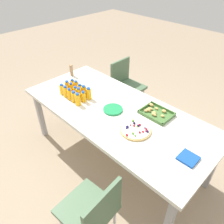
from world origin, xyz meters
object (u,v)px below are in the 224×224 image
object	(u,v)px
chair_near_right	(92,211)
juice_bottle_8	(79,94)
juice_bottle_5	(67,87)
party_table	(116,114)
chair_far_left	(126,83)
juice_bottle_9	(83,97)
snack_tray	(156,113)
juice_bottle_14	(89,94)
juice_bottle_1	(66,92)
juice_bottle_13	(84,92)
juice_bottle_4	(78,99)
juice_bottle_11	(76,87)
juice_bottle_12	(80,90)
juice_bottle_7	(76,92)
cardboard_tube	(71,70)
plate_stack	(113,109)
juice_bottle_2	(70,94)
juice_bottle_6	(71,89)
juice_bottle_0	(62,89)
fruit_pizza	(135,130)
napkin_stack	(188,158)
juice_bottle_3	(74,97)
juice_bottle_10	(73,85)

from	to	relation	value
chair_near_right	juice_bottle_8	xyz separation A→B (m)	(-1.01, 0.70, 0.31)
chair_near_right	juice_bottle_5	size ratio (longest dim) A/B	5.56
party_table	chair_far_left	bearing A→B (deg)	125.78
juice_bottle_9	snack_tray	xyz separation A→B (m)	(0.71, 0.39, -0.05)
juice_bottle_9	juice_bottle_14	xyz separation A→B (m)	(-0.00, 0.08, 0.01)
chair_far_left	juice_bottle_14	distance (m)	0.97
juice_bottle_1	juice_bottle_13	distance (m)	0.21
juice_bottle_4	chair_near_right	bearing A→B (deg)	-33.54
juice_bottle_11	juice_bottle_12	bearing A→B (deg)	-4.76
juice_bottle_11	snack_tray	size ratio (longest dim) A/B	0.46
juice_bottle_7	cardboard_tube	world-z (taller)	cardboard_tube
chair_near_right	juice_bottle_1	distance (m)	1.35
plate_stack	chair_near_right	bearing A→B (deg)	-54.24
juice_bottle_9	juice_bottle_13	bearing A→B (deg)	136.55
chair_near_right	juice_bottle_13	world-z (taller)	juice_bottle_13
juice_bottle_2	juice_bottle_9	world-z (taller)	juice_bottle_2
juice_bottle_1	juice_bottle_6	bearing A→B (deg)	91.21
juice_bottle_0	fruit_pizza	size ratio (longest dim) A/B	0.44
chair_far_left	juice_bottle_1	size ratio (longest dim) A/B	5.91
juice_bottle_1	juice_bottle_7	distance (m)	0.11
party_table	juice_bottle_13	size ratio (longest dim) A/B	14.72
cardboard_tube	plate_stack	bearing A→B (deg)	-10.24
juice_bottle_12	napkin_stack	bearing A→B (deg)	0.05
juice_bottle_9	juice_bottle_13	size ratio (longest dim) A/B	0.89
juice_bottle_5	juice_bottle_6	bearing A→B (deg)	4.99
juice_bottle_14	cardboard_tube	world-z (taller)	cardboard_tube
juice_bottle_4	snack_tray	distance (m)	0.85
napkin_stack	juice_bottle_3	bearing A→B (deg)	-173.85
juice_bottle_14	juice_bottle_7	bearing A→B (deg)	-151.76
juice_bottle_8	juice_bottle_0	bearing A→B (deg)	-163.08
juice_bottle_4	juice_bottle_6	xyz separation A→B (m)	(-0.23, 0.09, 0.00)
juice_bottle_9	juice_bottle_11	xyz separation A→B (m)	(-0.22, 0.08, 0.01)
juice_bottle_5	juice_bottle_12	world-z (taller)	juice_bottle_5
juice_bottle_3	plate_stack	bearing A→B (deg)	23.69
juice_bottle_7	plate_stack	size ratio (longest dim) A/B	0.64
chair_near_right	juice_bottle_13	size ratio (longest dim) A/B	5.63
cardboard_tube	juice_bottle_4	bearing A→B (deg)	-31.17
chair_far_left	plate_stack	bearing A→B (deg)	33.63
party_table	chair_near_right	size ratio (longest dim) A/B	2.61
juice_bottle_1	napkin_stack	bearing A→B (deg)	5.78
party_table	chair_near_right	distance (m)	1.03
juice_bottle_6	chair_near_right	bearing A→B (deg)	-31.17
juice_bottle_2	juice_bottle_8	bearing A→B (deg)	45.14
juice_bottle_10	chair_near_right	bearing A→B (deg)	-32.12
juice_bottle_6	napkin_stack	xyz separation A→B (m)	(1.49, 0.07, -0.06)
juice_bottle_4	juice_bottle_10	bearing A→B (deg)	152.47
juice_bottle_7	juice_bottle_9	xyz separation A→B (m)	(0.14, -0.00, -0.00)
chair_far_left	juice_bottle_14	world-z (taller)	juice_bottle_14
snack_tray	juice_bottle_2	bearing A→B (deg)	-151.45
juice_bottle_1	juice_bottle_14	xyz separation A→B (m)	(0.22, 0.16, 0.00)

